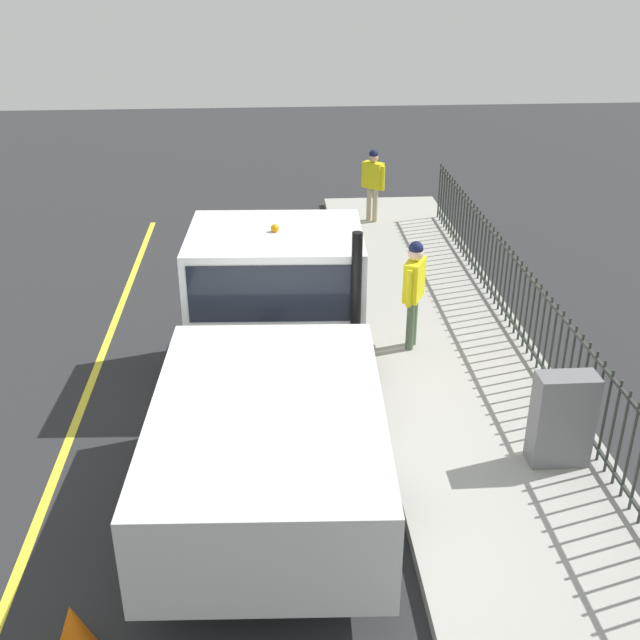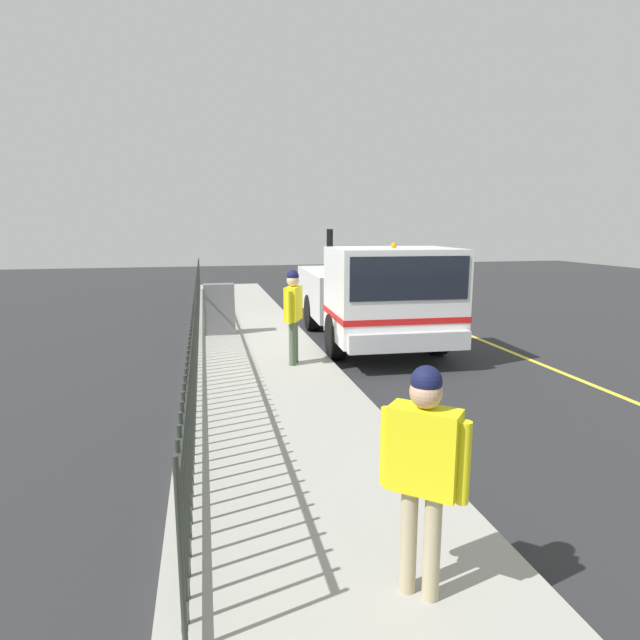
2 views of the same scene
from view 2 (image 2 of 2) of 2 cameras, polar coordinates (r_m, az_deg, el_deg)
ground_plane at (r=13.28m, az=4.50°, el=-1.62°), size 49.48×49.48×0.00m
sidewalk_slab at (r=12.72m, az=-8.08°, el=-1.85°), size 2.80×22.49×0.17m
lane_marking at (r=14.32m, az=14.96°, el=-1.06°), size 0.12×20.24×0.01m
work_truck at (r=11.98m, az=5.89°, el=3.17°), size 2.80×6.58×2.70m
worker_standing at (r=9.59m, az=-3.01°, el=1.44°), size 0.42×0.60×1.80m
pedestrian_distant at (r=3.66m, az=11.46°, el=-14.93°), size 0.50×0.48×1.69m
iron_fence at (r=12.55m, az=-13.56°, el=1.23°), size 0.04×19.15×1.30m
utility_cabinet at (r=12.66m, az=-11.16°, el=1.21°), size 0.73×0.36×1.23m
traffic_cone at (r=16.14m, az=8.28°, el=1.44°), size 0.39×0.39×0.56m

